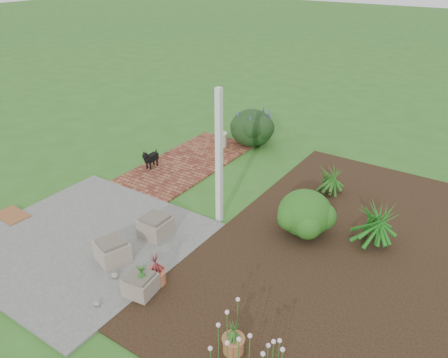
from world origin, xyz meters
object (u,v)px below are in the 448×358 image
Objects in this scene: black_dog at (150,158)px; evergreen_shrub at (305,212)px; stone_trough_near at (112,251)px; cream_ceramic_urn at (221,140)px.

black_dog is 3.98m from evergreen_shrub.
cream_ceramic_urn reaches higher than stone_trough_near.
cream_ceramic_urn is (0.64, 1.91, -0.07)m from black_dog.
evergreen_shrub reaches higher than cream_ceramic_urn.
stone_trough_near is 0.93× the size of black_dog.
stone_trough_near is at bearing -60.51° from black_dog.
evergreen_shrub is (3.32, -2.30, 0.21)m from cream_ceramic_urn.
evergreen_shrub is at bearing 48.30° from stone_trough_near.
cream_ceramic_urn is at bearing 68.82° from black_dog.
stone_trough_near is 3.29m from evergreen_shrub.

